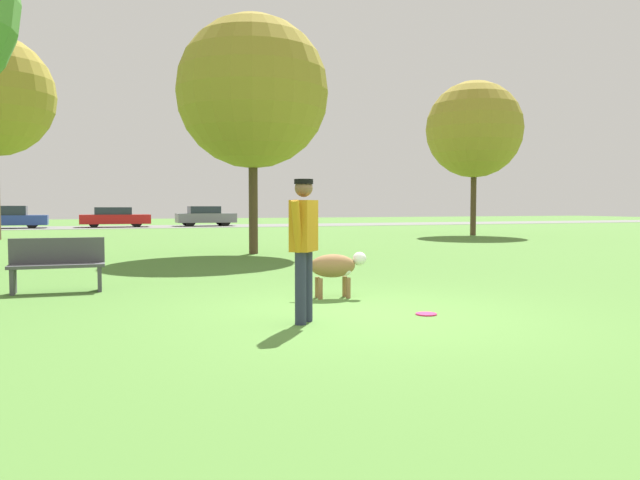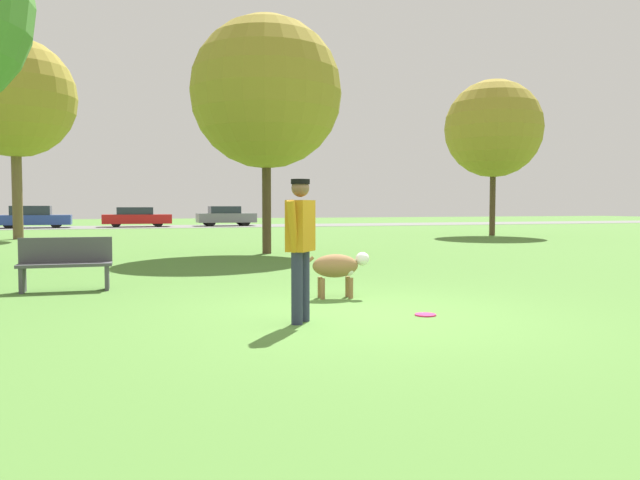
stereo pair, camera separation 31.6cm
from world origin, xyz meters
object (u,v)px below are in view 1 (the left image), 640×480
tree_mid_center (253,92)px  park_bench (57,263)px  parked_car_grey (205,216)px  dog (336,267)px  frisbee (426,314)px  tree_far_right (474,130)px  person (304,239)px  parked_car_red (115,217)px  parked_car_blue (8,218)px

tree_mid_center → park_bench: (-4.86, -6.46, -4.03)m
tree_mid_center → park_bench: bearing=-127.0°
parked_car_grey → dog: bearing=-96.6°
frisbee → park_bench: size_ratio=0.18×
dog → park_bench: size_ratio=0.75×
parked_car_grey → tree_far_right: bearing=-61.2°
frisbee → person: bearing=178.5°
frisbee → parked_car_red: 34.57m
parked_car_red → park_bench: bearing=-94.0°
dog → parked_car_grey: 33.20m
tree_far_right → park_bench: 22.42m
person → parked_car_grey: person is taller
tree_far_right → parked_car_grey: bearing=118.1°
tree_mid_center → parked_car_red: 24.64m
tree_far_right → park_bench: tree_far_right is taller
person → parked_car_red: size_ratio=0.39×
parked_car_red → tree_far_right: bearing=-48.4°
dog → tree_mid_center: bearing=90.2°
tree_far_right → frisbee: bearing=-126.2°
dog → person: bearing=-115.8°
parked_car_grey → parked_car_red: bearing=-177.9°
tree_mid_center → parked_car_red: size_ratio=1.56×
frisbee → parked_car_blue: size_ratio=0.06×
parked_car_red → parked_car_grey: size_ratio=1.10×
tree_mid_center → parked_car_grey: tree_mid_center is taller
frisbee → dog: bearing=106.1°
dog → parked_car_red: bearing=99.8°
tree_mid_center → parked_car_blue: tree_mid_center is taller
parked_car_blue → parked_car_red: size_ratio=1.01×
park_bench → parked_car_blue: bearing=98.9°
tree_mid_center → parked_car_red: (-2.55, 24.20, -3.86)m
person → park_bench: size_ratio=1.17×
dog → tree_far_right: (13.37, 15.84, 4.36)m
park_bench → tree_mid_center: bearing=55.1°
parked_car_red → dog: bearing=-87.0°
person → tree_far_right: 23.05m
dog → tree_far_right: size_ratio=0.15×
person → park_bench: person is taller
frisbee → parked_car_blue: (-8.02, 34.51, 0.64)m
dog → parked_car_red: size_ratio=0.25×
tree_mid_center → parked_car_grey: size_ratio=1.72×
tree_far_right → park_bench: (-17.19, -13.72, -4.37)m
person → parked_car_blue: person is taller
frisbee → park_bench: (-4.32, 3.85, 0.44)m
frisbee → parked_car_blue: parked_car_blue is taller
frisbee → parked_car_red: size_ratio=0.06×
person → frisbee: (1.59, -0.04, -0.96)m
frisbee → tree_far_right: bearing=53.8°
dog → parked_car_blue: 33.64m
parked_car_grey → park_bench: (-8.05, -30.80, -0.21)m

